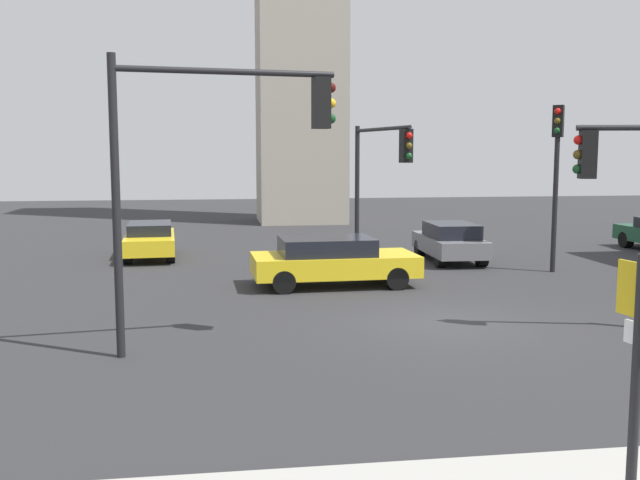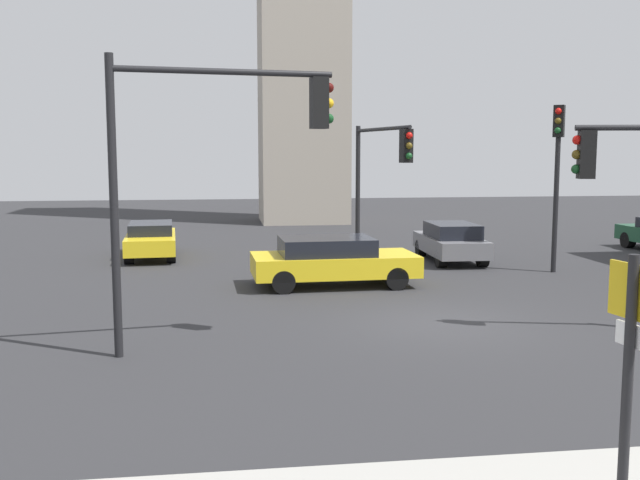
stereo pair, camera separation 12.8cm
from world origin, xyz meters
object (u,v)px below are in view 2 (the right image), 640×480
(traffic_light_2, at_px, (381,163))
(car_4, at_px, (451,241))
(traffic_light_1, at_px, (216,142))
(direction_sign, at_px, (630,367))
(traffic_light_3, at_px, (558,157))
(car_2, at_px, (332,260))
(car_1, at_px, (151,239))

(traffic_light_2, xyz_separation_m, car_4, (2.90, 1.51, -2.77))
(traffic_light_1, height_order, car_4, traffic_light_1)
(traffic_light_1, relative_size, traffic_light_2, 1.19)
(traffic_light_1, xyz_separation_m, traffic_light_2, (5.23, 8.98, -0.56))
(direction_sign, xyz_separation_m, car_4, (4.31, 18.42, -1.15))
(direction_sign, distance_m, traffic_light_3, 17.26)
(traffic_light_3, relative_size, car_4, 1.30)
(traffic_light_3, height_order, car_4, traffic_light_3)
(direction_sign, bearing_deg, traffic_light_1, 106.15)
(car_2, bearing_deg, direction_sign, -89.67)
(direction_sign, height_order, traffic_light_3, traffic_light_3)
(direction_sign, height_order, traffic_light_2, traffic_light_2)
(traffic_light_1, height_order, traffic_light_2, traffic_light_1)
(traffic_light_1, bearing_deg, car_2, 55.31)
(traffic_light_2, height_order, traffic_light_3, traffic_light_3)
(traffic_light_3, distance_m, car_2, 8.13)
(car_4, bearing_deg, direction_sign, 168.39)
(traffic_light_3, relative_size, car_2, 1.11)
(traffic_light_1, xyz_separation_m, traffic_light_3, (10.69, 7.80, -0.34))
(direction_sign, xyz_separation_m, traffic_light_2, (1.42, 16.91, 1.62))
(direction_sign, bearing_deg, traffic_light_2, 75.63)
(traffic_light_1, xyz_separation_m, car_1, (-2.48, 12.96, -3.36))
(traffic_light_2, bearing_deg, car_4, 106.84)
(traffic_light_1, distance_m, car_2, 7.90)
(direction_sign, xyz_separation_m, car_2, (-0.58, 14.34, -1.12))
(traffic_light_1, xyz_separation_m, car_2, (3.24, 6.41, -3.29))
(direction_sign, relative_size, car_1, 0.63)
(car_4, bearing_deg, car_2, 131.42)
(traffic_light_1, bearing_deg, direction_sign, -72.16)
(car_4, bearing_deg, traffic_light_1, 143.80)
(car_1, bearing_deg, traffic_light_3, 64.98)
(traffic_light_2, xyz_separation_m, car_1, (-7.71, 3.97, -2.80))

